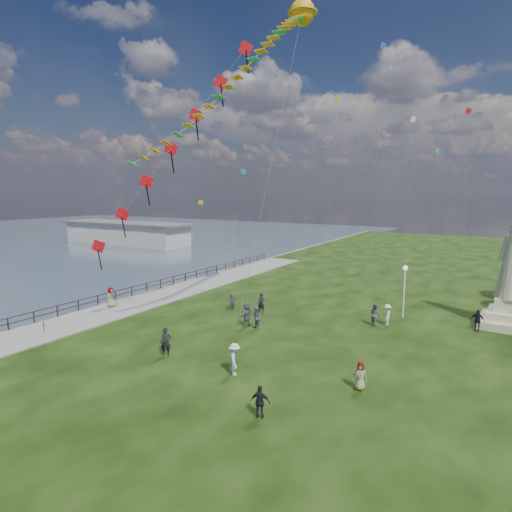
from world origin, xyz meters
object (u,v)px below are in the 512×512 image
Objects in this scene: person_7 at (375,314)px; person_9 at (477,320)px; person_11 at (247,315)px; lamppost at (405,280)px; person_0 at (166,342)px; serpent_kite at (300,15)px; person_8 at (387,315)px; person_6 at (261,303)px; person_10 at (111,298)px; person_4 at (360,376)px; person_3 at (260,402)px; person_5 at (233,301)px; person_1 at (256,318)px; person_2 at (234,359)px; pier_pavilion at (126,233)px.

person_9 is at bearing -117.50° from person_7.
lamppost is at bearing 128.12° from person_11.
serpent_kite is (3.84, 10.58, 21.68)m from person_0.
person_9 is at bearing 94.58° from person_8.
person_10 reaches higher than person_6.
person_6 is 0.88× the size of person_11.
person_4 is 24.88m from serpent_kite.
person_3 is 1.07× the size of person_5.
lamppost is 19.58m from person_3.
person_11 is (-9.05, -5.89, 0.14)m from person_8.
person_0 is at bearing -51.51° from person_8.
person_1 is 1.05× the size of person_9.
person_0 is 0.08× the size of serpent_kite.
lamppost reaches higher than person_7.
serpent_kite is (-5.66, -2.32, 21.73)m from person_7.
serpent_kite is (-6.44, -2.82, 21.77)m from person_8.
person_9 is at bearing -127.84° from person_3.
lamppost is 13.05m from person_11.
person_7 is 0.93m from person_8.
lamppost is 2.98× the size of person_5.
person_5 is at bearing -155.04° from person_9.
person_2 is 1.06× the size of person_7.
lamppost reaches higher than person_1.
person_11 is at bearing -130.42° from serpent_kite.
person_2 is 0.08× the size of serpent_kite.
pier_pavilion is 65.68m from person_8.
pier_pavilion is 61.58m from person_1.
person_5 is at bearing 175.44° from serpent_kite.
person_1 reaches higher than person_5.
person_10 is 0.07× the size of serpent_kite.
person_0 is at bearing -81.41° from person_1.
person_0 is 11.37m from person_6.
pier_pavilion is at bearing 170.05° from person_9.
person_3 is (57.79, -45.00, -1.06)m from pier_pavilion.
person_2 is at bearing -34.46° from person_0.
person_0 is 5.18m from person_2.
serpent_kite reaches higher than person_6.
person_3 is 0.92× the size of person_6.
person_5 is at bearing -159.98° from lamppost.
person_6 is at bearing -92.49° from person_8.
person_10 is at bearing 120.08° from person_0.
serpent_kite is at bearing 136.70° from person_11.
person_7 is (4.32, 12.98, -0.05)m from person_2.
person_8 is at bearing 61.37° from person_1.
person_2 is at bearing -109.76° from lamppost.
person_7 is at bearing 89.33° from person_4.
person_2 is 1.17× the size of person_3.
lamppost is 11.82m from person_6.
pier_pavilion is at bearing -129.47° from person_8.
person_4 is 14.46m from person_9.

